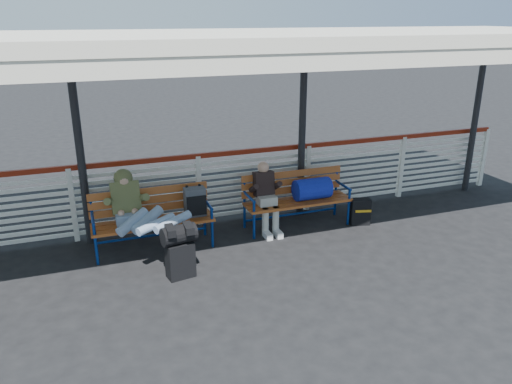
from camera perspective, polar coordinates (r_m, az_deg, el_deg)
name	(u,v)px	position (r m, az deg, el deg)	size (l,w,h in m)	color
ground	(234,275)	(6.97, -2.58, -9.42)	(60.00, 60.00, 0.00)	black
fence	(199,187)	(8.39, -6.55, 0.56)	(12.08, 0.08, 1.24)	silver
canopy	(210,42)	(6.94, -5.23, 16.72)	(12.60, 3.60, 3.16)	silver
luggage_stack	(180,249)	(6.81, -8.72, -6.48)	(0.49, 0.33, 0.76)	black
bench_left	(164,210)	(7.67, -10.43, -2.07)	(1.80, 0.56, 0.92)	#AF4921
bench_right	(304,191)	(8.35, 5.55, 0.08)	(1.80, 0.56, 0.92)	#AF4921
traveler_man	(145,216)	(7.28, -12.58, -2.68)	(0.94, 1.64, 0.77)	#8398B1
companion_person	(266,196)	(8.09, 1.18, -0.52)	(0.32, 0.66, 1.15)	#B6B2A5
suitcase_side	(360,212)	(8.65, 11.83, -2.21)	(0.36, 0.27, 0.45)	black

